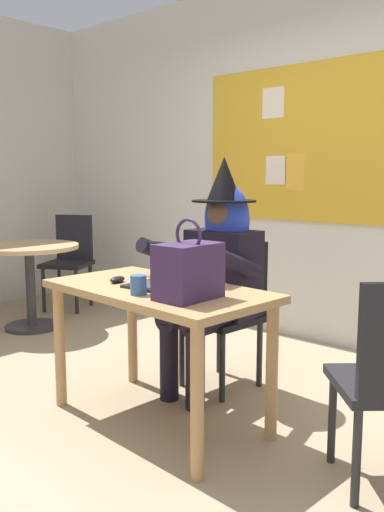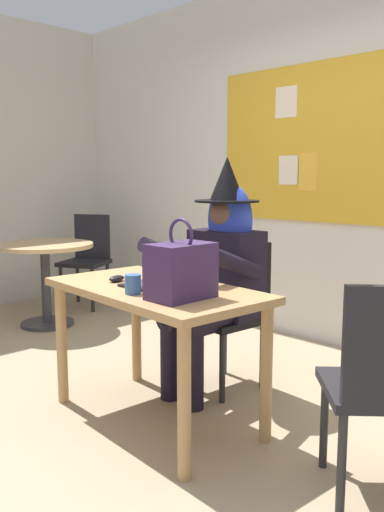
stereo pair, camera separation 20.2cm
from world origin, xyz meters
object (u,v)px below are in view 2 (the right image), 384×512
chair_at_desk (233,305)px  chair_extra_corner (383,380)px  side_table_round (45,265)px  computer_mouse (117,278)px  handbag (181,270)px  chair_spare_by_window (88,255)px  laptop (159,276)px  person_costumed (219,262)px  coffee_mug (133,284)px  desk_main (155,307)px

chair_at_desk → chair_extra_corner: size_ratio=1.00×
side_table_round → chair_extra_corner: chair_extra_corner is taller
computer_mouse → chair_extra_corner: bearing=-3.6°
chair_at_desk → handbag: handbag is taller
computer_mouse → chair_spare_by_window: size_ratio=0.11×
laptop → person_costumed: bearing=93.2°
coffee_mug → computer_mouse: bearing=156.7°
computer_mouse → coffee_mug: bearing=-35.3°
chair_at_desk → person_costumed: person_costumed is taller
person_costumed → laptop: bearing=5.2°
coffee_mug → chair_extra_corner: size_ratio=0.10×
desk_main → coffee_mug: size_ratio=13.15×
person_costumed → chair_spare_by_window: person_costumed is taller
desk_main → handbag: (0.30, -0.10, 0.24)m
coffee_mug → desk_main: bearing=107.8°
person_costumed → chair_spare_by_window: (-2.42, 0.69, -0.27)m
person_costumed → laptop: (0.05, -0.53, -0.01)m
chair_spare_by_window → laptop: bearing=34.8°
desk_main → laptop: (-0.00, 0.03, 0.16)m
chair_spare_by_window → computer_mouse: bearing=30.6°
laptop → coffee_mug: (0.07, -0.22, -0.00)m
side_table_round → chair_extra_corner: size_ratio=0.92×
handbag → desk_main: bearing=162.2°
laptop → handbag: handbag is taller
coffee_mug → chair_extra_corner: 1.21m
desk_main → laptop: laptop is taller
chair_extra_corner → chair_at_desk: bearing=24.0°
person_costumed → chair_extra_corner: (1.24, -0.41, -0.28)m
chair_at_desk → handbag: 0.92m
person_costumed → side_table_round: (-2.04, -0.01, -0.25)m
side_table_round → chair_extra_corner: 3.30m
computer_mouse → handbag: (0.55, -0.04, 0.12)m
laptop → chair_extra_corner: size_ratio=0.34×
coffee_mug → chair_spare_by_window: chair_spare_by_window is taller
person_costumed → computer_mouse: person_costumed is taller
person_costumed → side_table_round: size_ratio=1.70×
laptop → chair_extra_corner: 1.23m
desk_main → coffee_mug: coffee_mug is taller
chair_at_desk → chair_spare_by_window: chair_spare_by_window is taller
chair_at_desk → computer_mouse: (-0.20, -0.74, 0.24)m
handbag → chair_extra_corner: bearing=15.6°
computer_mouse → coffee_mug: (0.31, -0.13, 0.03)m
desk_main → chair_at_desk: 0.69m
computer_mouse → person_costumed: bearing=60.9°
desk_main → side_table_round: 2.17m
computer_mouse → chair_spare_by_window: chair_spare_by_window is taller
person_costumed → chair_extra_corner: 1.34m
chair_at_desk → side_table_round: (-2.04, -0.13, 0.03)m
coffee_mug → handbag: bearing=21.9°
desk_main → computer_mouse: 0.28m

